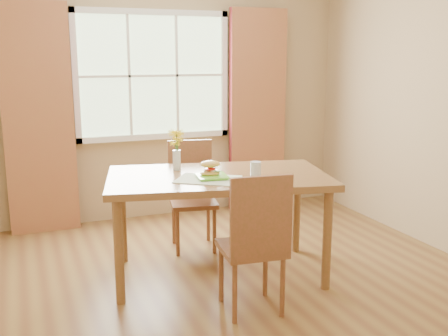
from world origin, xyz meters
name	(u,v)px	position (x,y,z in m)	size (l,w,h in m)	color
room	(218,107)	(0.00, 0.00, 1.35)	(4.24, 3.84, 2.74)	brown
window	(153,76)	(0.00, 1.87, 1.50)	(1.62, 0.06, 1.32)	#B9DAA5
curtain_left	(39,120)	(-1.15, 1.78, 1.10)	(0.65, 0.08, 2.20)	maroon
curtain_right	(257,111)	(1.15, 1.78, 1.10)	(0.65, 0.08, 2.20)	maroon
dining_table	(218,185)	(0.06, 0.16, 0.73)	(1.83, 1.28, 0.81)	brown
chair_near	(256,239)	(0.05, -0.54, 0.54)	(0.45, 0.45, 0.98)	brown
chair_far	(192,189)	(0.08, 0.86, 0.53)	(0.46, 0.46, 0.96)	brown
placemat	(208,179)	(-0.07, 0.04, 0.82)	(0.45, 0.33, 0.01)	beige
plate	(212,177)	(-0.03, 0.06, 0.83)	(0.22, 0.22, 0.01)	#6DCE33
croissant_sandwich	(210,168)	(-0.03, 0.08, 0.89)	(0.17, 0.13, 0.12)	#F7C654
water_glass	(256,170)	(0.29, -0.03, 0.87)	(0.08, 0.08, 0.12)	silver
flower_vase	(176,145)	(-0.18, 0.45, 1.02)	(0.13, 0.13, 0.33)	silver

